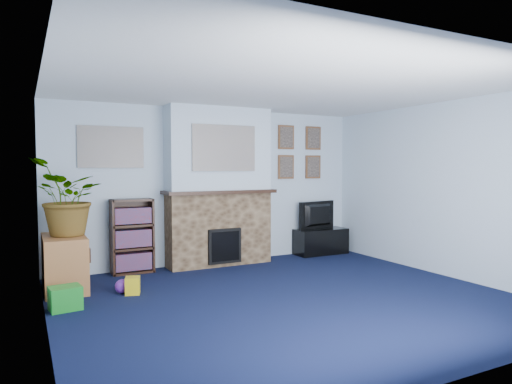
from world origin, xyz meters
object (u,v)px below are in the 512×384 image
tv_stand (321,241)px  bookshelf (132,238)px  sideboard (64,262)px  television (320,215)px

tv_stand → bookshelf: 3.20m
bookshelf → sideboard: bookshelf is taller
bookshelf → sideboard: 1.10m
television → sideboard: size_ratio=0.95×
sideboard → tv_stand: bearing=6.6°
bookshelf → sideboard: bearing=-149.4°
tv_stand → sideboard: bearing=-173.4°
tv_stand → television: 0.45m
television → bookshelf: size_ratio=0.78×
tv_stand → sideboard: 4.15m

